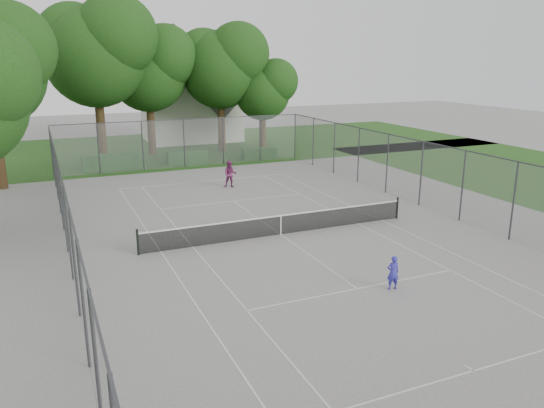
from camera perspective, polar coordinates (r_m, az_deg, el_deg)
name	(u,v)px	position (r m, az deg, el deg)	size (l,w,h in m)	color
ground	(281,235)	(24.13, 0.95, -3.33)	(120.00, 120.00, 0.00)	slate
grass_far	(159,149)	(48.36, -12.02, 5.85)	(60.00, 20.00, 0.00)	#1C4213
court_markings	(281,235)	(24.13, 0.95, -3.31)	(11.03, 23.83, 0.01)	beige
tennis_net	(281,224)	(23.97, 0.96, -2.17)	(12.87, 0.10, 1.10)	black
perimeter_fence	(281,196)	(23.61, 0.97, 0.84)	(18.08, 34.08, 3.52)	#38383D
tree_far_left	(96,48)	(42.69, -18.41, 15.64)	(8.58, 7.83, 12.33)	#312112
tree_far_midleft	(149,66)	(45.09, -13.12, 14.28)	(7.25, 6.62, 10.42)	#312112
tree_far_midright	(221,63)	(45.88, -5.48, 14.84)	(7.44, 6.79, 10.69)	#312112
tree_far_right	(263,88)	(46.01, -0.92, 12.39)	(5.40, 4.93, 7.77)	#312112
hedge_left	(114,162)	(39.96, -16.67, 4.37)	(4.35, 1.30, 1.09)	#1A4717
hedge_mid	(187,157)	(40.90, -9.12, 4.97)	(3.03, 0.87, 0.95)	#1A4717
hedge_right	(259,153)	(42.67, -1.46, 5.50)	(2.72, 1.00, 0.82)	#1A4717
house	(191,96)	(52.56, -8.76, 11.46)	(8.56, 6.63, 10.65)	beige
girl_player	(393,273)	(18.89, 12.88, -7.20)	(0.45, 0.29, 1.22)	#2F2BA4
woman_player	(230,174)	(32.91, -4.53, 3.22)	(0.81, 0.63, 1.66)	#712556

